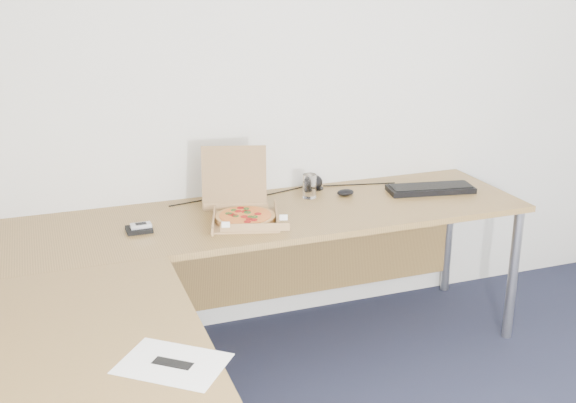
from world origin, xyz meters
name	(u,v)px	position (x,y,z in m)	size (l,w,h in m)	color
desk	(227,262)	(-0.82, 0.97, 0.70)	(2.50, 2.20, 0.73)	olive
pizza_box	(244,213)	(-0.64, 1.34, 0.77)	(0.30, 0.35, 0.31)	#A47B4D
drinking_glass	(309,186)	(-0.24, 1.55, 0.79)	(0.07, 0.07, 0.12)	silver
keyboard	(430,189)	(0.39, 1.43, 0.74)	(0.44, 0.16, 0.03)	black
mouse	(345,192)	(-0.05, 1.52, 0.75)	(0.09, 0.06, 0.03)	black
wallet	(139,229)	(-1.11, 1.37, 0.74)	(0.11, 0.09, 0.02)	black
phone	(141,226)	(-1.11, 1.37, 0.76)	(0.09, 0.05, 0.02)	#B2B5BA
paper_sheet	(173,364)	(-1.19, 0.25, 0.73)	(0.31, 0.22, 0.00)	white
dome_speaker	(314,181)	(-0.16, 1.68, 0.77)	(0.09, 0.09, 0.08)	black
cable_bundle	(280,192)	(-0.35, 1.68, 0.73)	(0.59, 0.04, 0.01)	black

